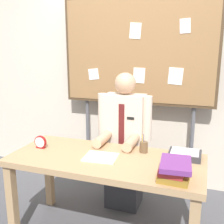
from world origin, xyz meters
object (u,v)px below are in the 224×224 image
at_px(open_notebook, 101,157).
at_px(book_stack, 174,170).
at_px(pen_holder, 144,147).
at_px(desk, 105,168).
at_px(paper_tray, 185,155).
at_px(person, 124,146).
at_px(desk_clock, 40,143).
at_px(bulletin_board, 138,53).

bearing_deg(open_notebook, book_stack, -16.71).
distance_m(open_notebook, pen_holder, 0.39).
distance_m(desk, open_notebook, 0.11).
bearing_deg(paper_tray, person, 151.83).
height_order(desk_clock, pen_holder, pen_holder).
height_order(person, pen_holder, person).
xyz_separation_m(book_stack, desk_clock, (-1.21, 0.22, -0.02)).
bearing_deg(person, book_stack, -52.08).
bearing_deg(book_stack, bulletin_board, 115.48).
bearing_deg(pen_holder, book_stack, -53.75).
bearing_deg(desk_clock, person, 40.08).
height_order(bulletin_board, open_notebook, bulletin_board).
distance_m(bulletin_board, book_stack, 1.55).
bearing_deg(paper_tray, bulletin_board, 127.57).
distance_m(book_stack, open_notebook, 0.65).
distance_m(pen_holder, paper_tray, 0.35).
distance_m(desk, person, 0.54).
relative_size(bulletin_board, open_notebook, 8.18).
relative_size(bulletin_board, desk_clock, 19.04).
distance_m(desk_clock, paper_tray, 1.27).
relative_size(desk, bulletin_board, 0.73).
bearing_deg(open_notebook, pen_holder, 37.84).
xyz_separation_m(desk, book_stack, (0.58, -0.20, 0.17)).
bearing_deg(paper_tray, pen_holder, 178.88).
bearing_deg(open_notebook, desk, 31.29).
relative_size(person, book_stack, 4.68).
relative_size(desk, paper_tray, 6.16).
xyz_separation_m(bulletin_board, paper_tray, (0.62, -0.81, -0.80)).
relative_size(book_stack, desk_clock, 2.61).
bearing_deg(paper_tray, desk_clock, -170.98).
bearing_deg(pen_holder, person, 129.98).
bearing_deg(desk_clock, open_notebook, -3.08).
height_order(bulletin_board, pen_holder, bulletin_board).
height_order(desk, desk_clock, desk_clock).
height_order(pen_holder, paper_tray, pen_holder).
xyz_separation_m(person, pen_holder, (0.27, -0.33, 0.14)).
relative_size(desk, book_stack, 5.34).
relative_size(open_notebook, pen_holder, 1.67).
bearing_deg(bulletin_board, desk, -90.01).
xyz_separation_m(bulletin_board, open_notebook, (-0.03, -1.04, -0.82)).
bearing_deg(desk_clock, desk, -1.11).
bearing_deg(desk_clock, paper_tray, 9.02).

